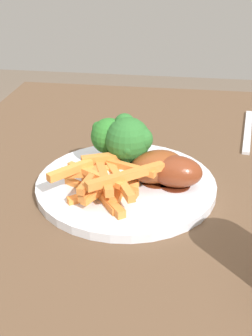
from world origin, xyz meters
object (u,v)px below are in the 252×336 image
object	(u,v)px
chicken_drumstick_near	(172,171)
chicken_drumstick_far	(154,167)
broccoli_floret_middle	(111,135)
carrot_fries_pile	(105,180)
broccoli_floret_front	(128,139)
fork	(248,131)
dining_table	(127,276)
dinner_plate	(126,185)

from	to	relation	value
chicken_drumstick_near	chicken_drumstick_far	bearing A→B (deg)	-101.52
broccoli_floret_middle	carrot_fries_pile	xyz separation A→B (m)	(0.07, 0.00, -0.03)
broccoli_floret_front	chicken_drumstick_far	world-z (taller)	broccoli_floret_front
broccoli_floret_front	broccoli_floret_middle	distance (m)	0.03
carrot_fries_pile	fork	xyz separation A→B (m)	(-0.26, 0.21, -0.03)
chicken_drumstick_near	fork	world-z (taller)	chicken_drumstick_near
chicken_drumstick_near	chicken_drumstick_far	distance (m)	0.02
broccoli_floret_front	carrot_fries_pile	size ratio (longest dim) A/B	0.57
broccoli_floret_middle	dining_table	bearing A→B (deg)	23.56
carrot_fries_pile	dinner_plate	bearing A→B (deg)	146.75
dining_table	broccoli_floret_middle	bearing A→B (deg)	-156.44
broccoli_floret_middle	fork	size ratio (longest dim) A/B	0.39
dining_table	dinner_plate	size ratio (longest dim) A/B	4.03
chicken_drumstick_near	carrot_fries_pile	bearing A→B (deg)	-68.44
dinner_plate	carrot_fries_pile	world-z (taller)	carrot_fries_pile
dining_table	broccoli_floret_front	size ratio (longest dim) A/B	12.06
broccoli_floret_middle	chicken_drumstick_near	xyz separation A→B (m)	(0.04, 0.09, -0.03)
dinner_plate	chicken_drumstick_near	size ratio (longest dim) A/B	2.06
fork	dining_table	bearing A→B (deg)	153.36
broccoli_floret_middle	carrot_fries_pile	distance (m)	0.08
chicken_drumstick_near	chicken_drumstick_far	world-z (taller)	chicken_drumstick_far
dining_table	broccoli_floret_middle	xyz separation A→B (m)	(-0.08, -0.03, 0.18)
dining_table	fork	size ratio (longest dim) A/B	5.22
chicken_drumstick_near	fork	bearing A→B (deg)	151.21
chicken_drumstick_near	chicken_drumstick_far	xyz separation A→B (m)	(-0.00, -0.02, 0.00)
dinner_plate	chicken_drumstick_far	size ratio (longest dim) A/B	2.04
chicken_drumstick_far	carrot_fries_pile	bearing A→B (deg)	-57.45
dining_table	chicken_drumstick_near	bearing A→B (deg)	125.19
broccoli_floret_middle	chicken_drumstick_far	distance (m)	0.08
broccoli_floret_middle	chicken_drumstick_near	size ratio (longest dim) A/B	0.62
dinner_plate	chicken_drumstick_far	world-z (taller)	chicken_drumstick_far
broccoli_floret_middle	carrot_fries_pile	bearing A→B (deg)	3.69
chicken_drumstick_near	dinner_plate	bearing A→B (deg)	-91.12
dinner_plate	chicken_drumstick_near	world-z (taller)	chicken_drumstick_near
broccoli_floret_front	fork	size ratio (longest dim) A/B	0.43
chicken_drumstick_far	dining_table	bearing A→B (deg)	-34.91
broccoli_floret_middle	fork	world-z (taller)	broccoli_floret_middle
broccoli_floret_middle	dinner_plate	bearing A→B (deg)	35.23
chicken_drumstick_near	fork	xyz separation A→B (m)	(-0.23, 0.12, -0.03)
dining_table	carrot_fries_pile	distance (m)	0.16
broccoli_floret_front	carrot_fries_pile	xyz separation A→B (m)	(0.06, -0.02, -0.03)
dinner_plate	fork	size ratio (longest dim) A/B	1.30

